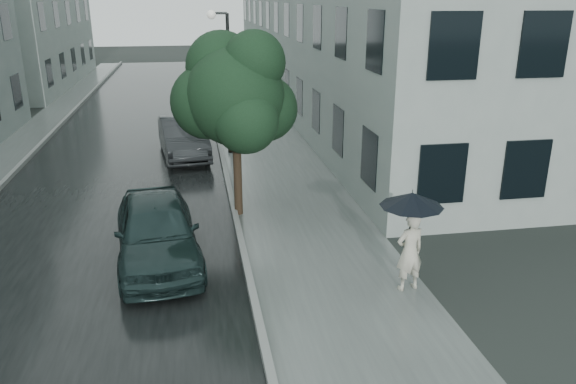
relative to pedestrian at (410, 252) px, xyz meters
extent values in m
plane|color=black|center=(-1.57, 1.00, -0.83)|extent=(120.00, 120.00, 0.00)
cube|color=slate|center=(-1.32, 13.00, -0.83)|extent=(3.50, 60.00, 0.01)
cube|color=slate|center=(-3.15, 13.00, -0.76)|extent=(0.15, 60.00, 0.15)
cube|color=black|center=(-6.65, 13.00, -0.83)|extent=(6.85, 60.00, 0.00)
cube|color=slate|center=(-10.15, 13.00, -0.76)|extent=(0.15, 60.00, 0.15)
cube|color=#4C5451|center=(-11.07, 13.00, -0.83)|extent=(1.70, 60.00, 0.01)
cube|color=gray|center=(3.93, 20.50, 3.67)|extent=(7.00, 36.00, 9.00)
cube|color=black|center=(0.45, 20.50, 3.67)|extent=(0.08, 32.40, 7.20)
cube|color=gray|center=(-15.37, 31.00, 3.17)|extent=(7.00, 18.00, 8.00)
cube|color=black|center=(-11.89, 31.00, 3.17)|extent=(0.08, 16.20, 6.40)
imported|color=beige|center=(0.00, 0.00, 0.00)|extent=(0.67, 0.51, 1.65)
cylinder|color=black|center=(-0.04, 0.00, 0.57)|extent=(0.02, 0.02, 0.80)
cone|color=black|center=(-0.04, 0.00, 1.11)|extent=(1.33, 1.33, 0.28)
cylinder|color=black|center=(-0.04, 0.00, 1.27)|extent=(0.02, 0.02, 0.08)
cylinder|color=black|center=(-0.04, 0.00, 0.14)|extent=(0.03, 0.03, 0.06)
cylinder|color=#332619|center=(-3.02, 4.76, 0.29)|extent=(0.22, 0.22, 2.25)
sphere|color=#18341E|center=(-3.02, 4.76, 2.39)|extent=(2.55, 2.55, 2.55)
sphere|color=#18341E|center=(-2.23, 5.06, 2.00)|extent=(1.76, 1.76, 1.76)
sphere|color=#18341E|center=(-3.71, 5.16, 2.20)|extent=(1.96, 1.96, 1.96)
sphere|color=#18341E|center=(-2.83, 4.07, 1.90)|extent=(1.66, 1.66, 1.66)
sphere|color=#18341E|center=(-3.31, 5.35, 3.08)|extent=(1.86, 1.86, 1.86)
sphere|color=#18341E|center=(-2.54, 4.57, 3.27)|extent=(1.58, 1.58, 1.58)
cylinder|color=black|center=(-2.73, 11.22, 1.71)|extent=(0.12, 0.12, 5.08)
cylinder|color=black|center=(-2.73, 11.22, -0.73)|extent=(0.28, 0.28, 0.20)
cylinder|color=black|center=(-2.98, 11.22, 4.25)|extent=(0.50, 0.09, 0.08)
sphere|color=silver|center=(-3.28, 11.23, 4.20)|extent=(0.32, 0.32, 0.32)
imported|color=#182928|center=(-5.05, 2.15, -0.08)|extent=(2.21, 4.53, 1.49)
imported|color=black|center=(-4.52, 10.95, -0.12)|extent=(2.03, 4.48, 1.42)
camera|label=1|loc=(-4.11, -9.61, 4.83)|focal=35.00mm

